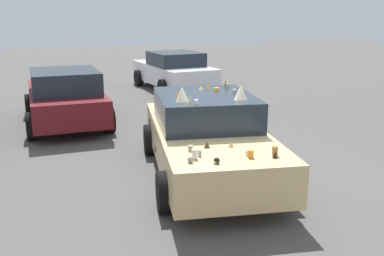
% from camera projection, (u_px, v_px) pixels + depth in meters
% --- Properties ---
extents(ground_plane, '(60.00, 60.00, 0.00)m').
position_uv_depth(ground_plane, '(207.00, 175.00, 7.95)').
color(ground_plane, '#514F4C').
extents(art_car_decorated, '(4.71, 2.77, 1.67)m').
position_uv_depth(art_car_decorated, '(207.00, 136.00, 7.82)').
color(art_car_decorated, '#D8BC7F').
rests_on(art_car_decorated, ground).
extents(parked_sedan_row_back_center, '(3.98, 2.13, 1.44)m').
position_uv_depth(parked_sedan_row_back_center, '(66.00, 97.00, 11.24)').
color(parked_sedan_row_back_center, '#5B1419').
rests_on(parked_sedan_row_back_center, ground).
extents(parked_sedan_near_right, '(4.27, 2.17, 1.41)m').
position_uv_depth(parked_sedan_near_right, '(174.00, 71.00, 16.33)').
color(parked_sedan_near_right, white).
rests_on(parked_sedan_near_right, ground).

